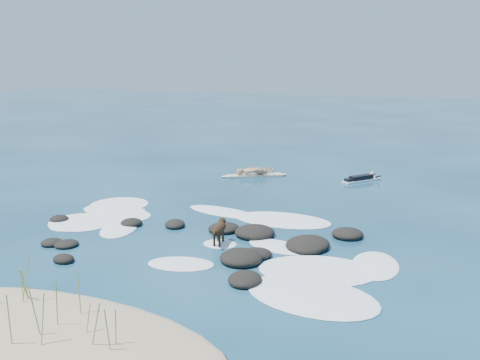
% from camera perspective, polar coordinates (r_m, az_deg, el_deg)
% --- Properties ---
extents(ground, '(160.00, 160.00, 0.00)m').
position_cam_1_polar(ground, '(18.42, -3.43, -5.32)').
color(ground, '#0A2642').
rests_on(ground, ground).
extents(sand_dune, '(9.00, 4.40, 0.60)m').
position_cam_1_polar(sand_dune, '(12.20, -21.47, -15.77)').
color(sand_dune, '#9E8966').
rests_on(sand_dune, ground).
extents(dune_grass, '(4.05, 1.93, 1.23)m').
position_cam_1_polar(dune_grass, '(12.19, -20.51, -12.41)').
color(dune_grass, olive).
rests_on(dune_grass, ground).
extents(reef_rocks, '(12.44, 6.34, 0.44)m').
position_cam_1_polar(reef_rocks, '(16.95, -2.45, -6.55)').
color(reef_rocks, black).
rests_on(reef_rocks, ground).
extents(breaking_foam, '(12.75, 8.38, 0.12)m').
position_cam_1_polar(breaking_foam, '(18.00, -4.40, -5.72)').
color(breaking_foam, white).
rests_on(breaking_foam, ground).
extents(standing_surfer_rig, '(3.02, 2.08, 1.92)m').
position_cam_1_polar(standing_surfer_rig, '(26.80, 1.56, 1.97)').
color(standing_surfer_rig, beige).
rests_on(standing_surfer_rig, ground).
extents(paddling_surfer_rig, '(1.68, 2.06, 0.40)m').
position_cam_1_polar(paddling_surfer_rig, '(26.50, 12.84, 0.17)').
color(paddling_surfer_rig, white).
rests_on(paddling_surfer_rig, ground).
extents(dog, '(0.46, 1.26, 0.80)m').
position_cam_1_polar(dog, '(16.76, -2.25, -5.20)').
color(dog, black).
rests_on(dog, ground).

